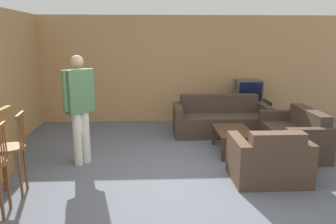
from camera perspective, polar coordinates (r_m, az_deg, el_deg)
The scene contains 10 objects.
ground_plane at distance 4.84m, azimuth 2.25°, elevation -12.31°, with size 24.00×24.00×0.00m, color #565B66.
wall_back at distance 8.16m, azimuth 0.05°, elevation 7.41°, with size 9.40×0.08×2.60m.
bar_chair_mid at distance 4.78m, azimuth -25.65°, elevation -6.48°, with size 0.45×0.45×1.11m.
couch_far at distance 7.25m, azimuth 9.14°, elevation -1.44°, with size 2.05×0.86×0.83m.
armchair_near at distance 5.04m, azimuth 17.18°, elevation -8.15°, with size 1.06×0.82×0.81m.
loveseat_right at distance 6.45m, azimuth 21.15°, elevation -3.93°, with size 0.79×1.52×0.80m.
coffee_table at distance 6.09m, azimuth 11.24°, elevation -3.63°, with size 0.61×0.97×0.43m.
tv_unit at distance 8.24m, azimuth 13.58°, elevation -0.05°, with size 1.03×0.51×0.57m.
tv at distance 8.14m, azimuth 13.78°, elevation 3.67°, with size 0.62×0.43×0.51m.
person_by_window at distance 5.46m, azimuth -15.15°, elevation 1.38°, with size 0.44×0.46×1.79m.
Camera 1 is at (-0.39, -4.38, 2.04)m, focal length 35.00 mm.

